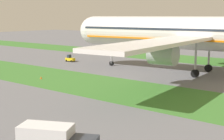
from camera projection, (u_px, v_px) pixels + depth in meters
The scene contains 5 objects.
grass_strip_near at pixel (128, 90), 58.41m from camera, with size 320.00×16.61×0.01m, color #3D752D.
airliner at pixel (192, 33), 74.04m from camera, with size 60.84×75.37×24.93m.
pushback_tractor at pixel (70, 59), 94.46m from camera, with size 2.71×1.55×1.97m.
ground_crew_marshaller at pixel (59, 129), 35.65m from camera, with size 0.36×0.56×1.74m.
taxiway_marker_0 at pixel (41, 78), 68.83m from camera, with size 0.44×0.44×0.54m, color orange.
Camera 1 is at (33.94, -6.59, 12.79)m, focal length 54.32 mm.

